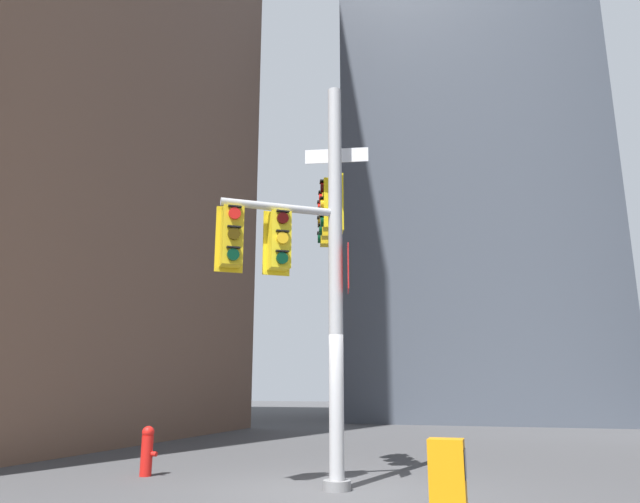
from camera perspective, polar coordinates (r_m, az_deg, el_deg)
ground at (r=10.03m, az=1.70°, el=-22.63°), size 120.00×120.00×0.00m
building_mid_block at (r=36.16m, az=14.82°, el=10.52°), size 12.85×12.85×31.97m
signal_pole_assembly at (r=10.64m, az=-0.39°, el=0.80°), size 2.35×3.64×7.11m
fire_hydrant at (r=11.96m, az=-16.77°, el=-18.31°), size 0.33×0.23×0.91m
newspaper_box at (r=7.87m, az=12.56°, el=-21.25°), size 0.45×0.36×0.99m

